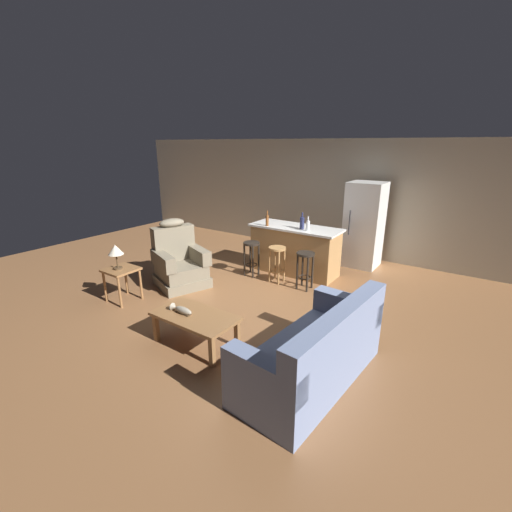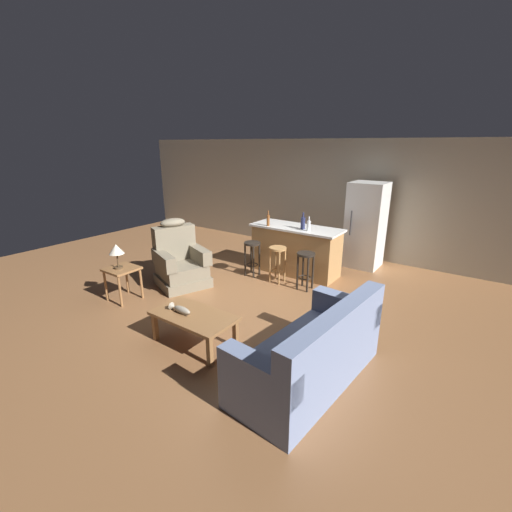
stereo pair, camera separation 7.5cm
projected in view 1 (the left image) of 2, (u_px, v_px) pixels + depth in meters
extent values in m
plane|color=brown|center=(256.00, 295.00, 5.92)|extent=(12.00, 12.00, 0.00)
cube|color=#A89E89|center=(332.00, 197.00, 7.95)|extent=(12.00, 0.05, 2.60)
cube|color=olive|center=(195.00, 316.00, 4.36)|extent=(1.10, 0.60, 0.04)
cube|color=olive|center=(156.00, 327.00, 4.51)|extent=(0.06, 0.06, 0.38)
cube|color=olive|center=(212.00, 352.00, 3.98)|extent=(0.06, 0.06, 0.38)
cube|color=olive|center=(183.00, 313.00, 4.88)|extent=(0.06, 0.06, 0.38)
cube|color=olive|center=(237.00, 334.00, 4.35)|extent=(0.06, 0.06, 0.38)
cube|color=#4C3823|center=(183.00, 313.00, 4.38)|extent=(0.22, 0.07, 0.01)
ellipsoid|color=#9E937F|center=(183.00, 310.00, 4.37)|extent=(0.28, 0.09, 0.09)
cone|color=#9E937F|center=(174.00, 307.00, 4.46)|extent=(0.06, 0.10, 0.10)
cube|color=#707FA3|center=(309.00, 370.00, 3.81)|extent=(1.00, 1.96, 0.20)
cube|color=#707FA3|center=(310.00, 354.00, 3.74)|extent=(1.00, 1.96, 0.22)
cube|color=#707FA3|center=(340.00, 334.00, 3.43)|extent=(0.36, 1.91, 0.52)
cube|color=#707FA3|center=(262.00, 373.00, 3.04)|extent=(0.85, 0.27, 0.28)
cube|color=#707FA3|center=(346.00, 306.00, 4.28)|extent=(0.85, 0.27, 0.28)
cube|color=#756B56|center=(182.00, 281.00, 6.30)|extent=(1.09, 1.09, 0.18)
cube|color=#756B56|center=(181.00, 270.00, 6.23)|extent=(1.02, 0.99, 0.24)
cube|color=#756B56|center=(173.00, 243.00, 6.33)|extent=(0.50, 0.79, 0.64)
ellipsoid|color=#756B56|center=(172.00, 223.00, 6.21)|extent=(0.41, 0.53, 0.16)
cube|color=#756B56|center=(198.00, 254.00, 6.32)|extent=(0.81, 0.46, 0.26)
cube|color=#756B56|center=(163.00, 261.00, 5.96)|extent=(0.81, 0.46, 0.26)
cube|color=olive|center=(121.00, 270.00, 5.56)|extent=(0.48, 0.48, 0.04)
cylinder|color=olive|center=(105.00, 287.00, 5.60)|extent=(0.04, 0.04, 0.52)
cylinder|color=olive|center=(120.00, 292.00, 5.39)|extent=(0.04, 0.04, 0.52)
cylinder|color=olive|center=(126.00, 279.00, 5.91)|extent=(0.04, 0.04, 0.52)
cylinder|color=olive|center=(141.00, 284.00, 5.70)|extent=(0.04, 0.04, 0.52)
cylinder|color=#4C3823|center=(118.00, 268.00, 5.53)|extent=(0.14, 0.14, 0.03)
cylinder|color=#4C3823|center=(117.00, 261.00, 5.49)|extent=(0.02, 0.02, 0.22)
cone|color=beige|center=(115.00, 250.00, 5.43)|extent=(0.24, 0.24, 0.16)
cube|color=#AD7F4C|center=(295.00, 251.00, 6.83)|extent=(1.71, 0.63, 0.91)
cube|color=silver|center=(295.00, 228.00, 6.68)|extent=(1.80, 0.70, 0.04)
cylinder|color=black|center=(251.00, 243.00, 6.60)|extent=(0.32, 0.32, 0.04)
torus|color=black|center=(252.00, 265.00, 6.74)|extent=(0.23, 0.23, 0.02)
cylinder|color=black|center=(244.00, 260.00, 6.69)|extent=(0.04, 0.04, 0.64)
cylinder|color=black|center=(253.00, 262.00, 6.58)|extent=(0.04, 0.04, 0.64)
cylinder|color=black|center=(250.00, 258.00, 6.84)|extent=(0.04, 0.04, 0.64)
cylinder|color=black|center=(259.00, 259.00, 6.73)|extent=(0.04, 0.04, 0.64)
cylinder|color=#A87A47|center=(277.00, 248.00, 6.29)|extent=(0.32, 0.32, 0.04)
torus|color=#A87A47|center=(277.00, 271.00, 6.43)|extent=(0.23, 0.23, 0.02)
cylinder|color=#A87A47|center=(269.00, 266.00, 6.37)|extent=(0.04, 0.04, 0.64)
cylinder|color=#A87A47|center=(279.00, 268.00, 6.26)|extent=(0.04, 0.04, 0.64)
cylinder|color=#A87A47|center=(275.00, 263.00, 6.53)|extent=(0.04, 0.04, 0.64)
cylinder|color=#A87A47|center=(284.00, 265.00, 6.42)|extent=(0.04, 0.04, 0.64)
cylinder|color=black|center=(306.00, 254.00, 5.98)|extent=(0.32, 0.32, 0.04)
torus|color=black|center=(305.00, 277.00, 6.11)|extent=(0.23, 0.23, 0.02)
cylinder|color=black|center=(297.00, 272.00, 6.06)|extent=(0.04, 0.04, 0.64)
cylinder|color=black|center=(307.00, 275.00, 5.95)|extent=(0.04, 0.04, 0.64)
cylinder|color=black|center=(302.00, 269.00, 6.21)|extent=(0.04, 0.04, 0.64)
cylinder|color=black|center=(312.00, 271.00, 6.11)|extent=(0.04, 0.04, 0.64)
cube|color=white|center=(364.00, 225.00, 7.11)|extent=(0.70, 0.66, 1.76)
cylinder|color=#333338|center=(349.00, 223.00, 6.92)|extent=(0.02, 0.02, 0.50)
cylinder|color=silver|center=(308.00, 226.00, 6.32)|extent=(0.07, 0.07, 0.19)
cylinder|color=silver|center=(308.00, 219.00, 6.28)|extent=(0.03, 0.03, 0.08)
cylinder|color=#23284C|center=(302.00, 223.00, 6.47)|extent=(0.08, 0.08, 0.22)
cylinder|color=#23284C|center=(302.00, 215.00, 6.42)|extent=(0.03, 0.03, 0.10)
cylinder|color=brown|center=(267.00, 221.00, 6.70)|extent=(0.06, 0.06, 0.21)
cylinder|color=brown|center=(267.00, 213.00, 6.65)|extent=(0.02, 0.02, 0.09)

